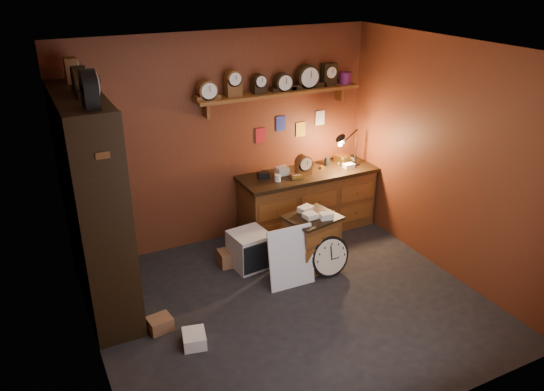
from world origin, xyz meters
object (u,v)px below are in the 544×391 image
(workbench, at_px, (307,198))
(low_cabinet, at_px, (312,239))
(big_round_clock, at_px, (329,256))
(shelving_unit, at_px, (90,197))

(workbench, height_order, low_cabinet, workbench)
(low_cabinet, xyz_separation_m, big_round_clock, (0.09, -0.26, -0.13))
(workbench, xyz_separation_m, big_round_clock, (-0.35, -1.13, -0.23))
(workbench, bearing_deg, big_round_clock, -107.39)
(big_round_clock, bearing_deg, workbench, 72.61)
(low_cabinet, bearing_deg, big_round_clock, -81.30)
(shelving_unit, xyz_separation_m, big_round_clock, (2.49, -0.64, -1.01))
(shelving_unit, relative_size, workbench, 1.36)
(shelving_unit, xyz_separation_m, workbench, (2.84, 0.49, -0.78))
(shelving_unit, distance_m, workbench, 2.99)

